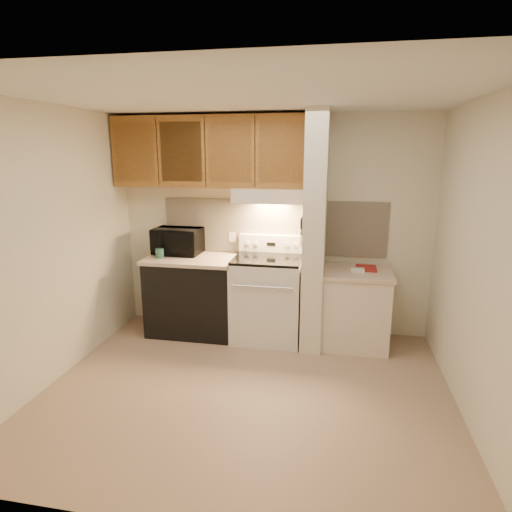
# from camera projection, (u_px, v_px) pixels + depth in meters

# --- Properties ---
(floor) EXTENTS (3.60, 3.60, 0.00)m
(floor) POSITION_uv_depth(u_px,v_px,m) (247.00, 390.00, 3.84)
(floor) COLOR tan
(floor) RESTS_ON ground
(ceiling) EXTENTS (3.60, 3.60, 0.00)m
(ceiling) POSITION_uv_depth(u_px,v_px,m) (245.00, 96.00, 3.25)
(ceiling) COLOR white
(ceiling) RESTS_ON wall_back
(wall_back) EXTENTS (3.60, 2.50, 0.02)m
(wall_back) POSITION_uv_depth(u_px,v_px,m) (273.00, 226.00, 4.98)
(wall_back) COLOR beige
(wall_back) RESTS_ON floor
(wall_left) EXTENTS (0.02, 3.00, 2.50)m
(wall_left) POSITION_uv_depth(u_px,v_px,m) (52.00, 247.00, 3.87)
(wall_left) COLOR beige
(wall_left) RESTS_ON floor
(wall_right) EXTENTS (0.02, 3.00, 2.50)m
(wall_right) POSITION_uv_depth(u_px,v_px,m) (479.00, 265.00, 3.22)
(wall_right) COLOR beige
(wall_right) RESTS_ON floor
(backsplash) EXTENTS (2.60, 0.02, 0.63)m
(backsplash) POSITION_uv_depth(u_px,v_px,m) (272.00, 227.00, 4.97)
(backsplash) COLOR beige
(backsplash) RESTS_ON wall_back
(range_body) EXTENTS (0.76, 0.65, 0.92)m
(range_body) POSITION_uv_depth(u_px,v_px,m) (267.00, 299.00, 4.84)
(range_body) COLOR silver
(range_body) RESTS_ON floor
(oven_window) EXTENTS (0.50, 0.01, 0.30)m
(oven_window) POSITION_uv_depth(u_px,v_px,m) (263.00, 306.00, 4.53)
(oven_window) COLOR black
(oven_window) RESTS_ON range_body
(oven_handle) EXTENTS (0.65, 0.02, 0.02)m
(oven_handle) POSITION_uv_depth(u_px,v_px,m) (262.00, 287.00, 4.44)
(oven_handle) COLOR silver
(oven_handle) RESTS_ON range_body
(cooktop) EXTENTS (0.74, 0.64, 0.03)m
(cooktop) POSITION_uv_depth(u_px,v_px,m) (268.00, 259.00, 4.73)
(cooktop) COLOR black
(cooktop) RESTS_ON range_body
(range_backguard) EXTENTS (0.76, 0.08, 0.20)m
(range_backguard) POSITION_uv_depth(u_px,v_px,m) (272.00, 243.00, 4.97)
(range_backguard) COLOR silver
(range_backguard) RESTS_ON range_body
(range_display) EXTENTS (0.10, 0.01, 0.04)m
(range_display) POSITION_uv_depth(u_px,v_px,m) (271.00, 244.00, 4.93)
(range_display) COLOR black
(range_display) RESTS_ON range_backguard
(range_knob_left_outer) EXTENTS (0.05, 0.02, 0.05)m
(range_knob_left_outer) POSITION_uv_depth(u_px,v_px,m) (247.00, 243.00, 4.98)
(range_knob_left_outer) COLOR silver
(range_knob_left_outer) RESTS_ON range_backguard
(range_knob_left_inner) EXTENTS (0.05, 0.02, 0.05)m
(range_knob_left_inner) POSITION_uv_depth(u_px,v_px,m) (256.00, 244.00, 4.96)
(range_knob_left_inner) COLOR silver
(range_knob_left_inner) RESTS_ON range_backguard
(range_knob_right_inner) EXTENTS (0.05, 0.02, 0.05)m
(range_knob_right_inner) POSITION_uv_depth(u_px,v_px,m) (287.00, 245.00, 4.89)
(range_knob_right_inner) COLOR silver
(range_knob_right_inner) RESTS_ON range_backguard
(range_knob_right_outer) EXTENTS (0.05, 0.02, 0.05)m
(range_knob_right_outer) POSITION_uv_depth(u_px,v_px,m) (295.00, 245.00, 4.88)
(range_knob_right_outer) COLOR silver
(range_knob_right_outer) RESTS_ON range_backguard
(dishwasher_front) EXTENTS (1.00, 0.63, 0.87)m
(dishwasher_front) POSITION_uv_depth(u_px,v_px,m) (194.00, 296.00, 5.01)
(dishwasher_front) COLOR black
(dishwasher_front) RESTS_ON floor
(left_countertop) EXTENTS (1.04, 0.67, 0.04)m
(left_countertop) POSITION_uv_depth(u_px,v_px,m) (192.00, 259.00, 4.90)
(left_countertop) COLOR beige
(left_countertop) RESTS_ON dishwasher_front
(spoon_rest) EXTENTS (0.24, 0.12, 0.02)m
(spoon_rest) POSITION_uv_depth(u_px,v_px,m) (167.00, 253.00, 5.07)
(spoon_rest) COLOR black
(spoon_rest) RESTS_ON left_countertop
(teal_jar) EXTENTS (0.10, 0.10, 0.11)m
(teal_jar) POSITION_uv_depth(u_px,v_px,m) (160.00, 253.00, 4.85)
(teal_jar) COLOR #2D6257
(teal_jar) RESTS_ON left_countertop
(outlet) EXTENTS (0.08, 0.01, 0.12)m
(outlet) POSITION_uv_depth(u_px,v_px,m) (232.00, 237.00, 5.08)
(outlet) COLOR beige
(outlet) RESTS_ON backsplash
(microwave) EXTENTS (0.56, 0.39, 0.30)m
(microwave) POSITION_uv_depth(u_px,v_px,m) (178.00, 241.00, 5.04)
(microwave) COLOR black
(microwave) RESTS_ON left_countertop
(partition_pillar) EXTENTS (0.22, 0.70, 2.50)m
(partition_pillar) POSITION_uv_depth(u_px,v_px,m) (315.00, 232.00, 4.55)
(partition_pillar) COLOR beige
(partition_pillar) RESTS_ON floor
(pillar_trim) EXTENTS (0.01, 0.70, 0.04)m
(pillar_trim) POSITION_uv_depth(u_px,v_px,m) (304.00, 227.00, 4.56)
(pillar_trim) COLOR #99642A
(pillar_trim) RESTS_ON partition_pillar
(knife_strip) EXTENTS (0.02, 0.42, 0.04)m
(knife_strip) POSITION_uv_depth(u_px,v_px,m) (303.00, 226.00, 4.51)
(knife_strip) COLOR black
(knife_strip) RESTS_ON partition_pillar
(knife_blade_a) EXTENTS (0.01, 0.03, 0.16)m
(knife_blade_a) POSITION_uv_depth(u_px,v_px,m) (301.00, 239.00, 4.38)
(knife_blade_a) COLOR silver
(knife_blade_a) RESTS_ON knife_strip
(knife_handle_a) EXTENTS (0.02, 0.02, 0.10)m
(knife_handle_a) POSITION_uv_depth(u_px,v_px,m) (301.00, 224.00, 4.36)
(knife_handle_a) COLOR black
(knife_handle_a) RESTS_ON knife_strip
(knife_blade_b) EXTENTS (0.01, 0.04, 0.18)m
(knife_blade_b) POSITION_uv_depth(u_px,v_px,m) (301.00, 238.00, 4.47)
(knife_blade_b) COLOR silver
(knife_blade_b) RESTS_ON knife_strip
(knife_handle_b) EXTENTS (0.02, 0.02, 0.10)m
(knife_handle_b) POSITION_uv_depth(u_px,v_px,m) (302.00, 223.00, 4.42)
(knife_handle_b) COLOR black
(knife_handle_b) RESTS_ON knife_strip
(knife_blade_c) EXTENTS (0.01, 0.04, 0.20)m
(knife_blade_c) POSITION_uv_depth(u_px,v_px,m) (302.00, 238.00, 4.53)
(knife_blade_c) COLOR silver
(knife_blade_c) RESTS_ON knife_strip
(knife_handle_c) EXTENTS (0.02, 0.02, 0.10)m
(knife_handle_c) POSITION_uv_depth(u_px,v_px,m) (302.00, 221.00, 4.51)
(knife_handle_c) COLOR black
(knife_handle_c) RESTS_ON knife_strip
(knife_blade_d) EXTENTS (0.01, 0.04, 0.16)m
(knife_blade_d) POSITION_uv_depth(u_px,v_px,m) (303.00, 234.00, 4.61)
(knife_blade_d) COLOR silver
(knife_blade_d) RESTS_ON knife_strip
(knife_handle_d) EXTENTS (0.02, 0.02, 0.10)m
(knife_handle_d) POSITION_uv_depth(u_px,v_px,m) (303.00, 220.00, 4.58)
(knife_handle_d) COLOR black
(knife_handle_d) RESTS_ON knife_strip
(knife_blade_e) EXTENTS (0.01, 0.04, 0.18)m
(knife_blade_e) POSITION_uv_depth(u_px,v_px,m) (303.00, 234.00, 4.70)
(knife_blade_e) COLOR silver
(knife_blade_e) RESTS_ON knife_strip
(knife_handle_e) EXTENTS (0.02, 0.02, 0.10)m
(knife_handle_e) POSITION_uv_depth(u_px,v_px,m) (304.00, 219.00, 4.66)
(knife_handle_e) COLOR black
(knife_handle_e) RESTS_ON knife_strip
(oven_mitt) EXTENTS (0.03, 0.09, 0.22)m
(oven_mitt) POSITION_uv_depth(u_px,v_px,m) (304.00, 232.00, 4.75)
(oven_mitt) COLOR slate
(oven_mitt) RESTS_ON partition_pillar
(right_cab_base) EXTENTS (0.70, 0.60, 0.81)m
(right_cab_base) POSITION_uv_depth(u_px,v_px,m) (355.00, 310.00, 4.67)
(right_cab_base) COLOR beige
(right_cab_base) RESTS_ON floor
(right_countertop) EXTENTS (0.74, 0.64, 0.04)m
(right_countertop) POSITION_uv_depth(u_px,v_px,m) (357.00, 272.00, 4.57)
(right_countertop) COLOR beige
(right_countertop) RESTS_ON right_cab_base
(red_folder) EXTENTS (0.22, 0.30, 0.01)m
(red_folder) POSITION_uv_depth(u_px,v_px,m) (366.00, 268.00, 4.64)
(red_folder) COLOR #A5221F
(red_folder) RESTS_ON right_countertop
(white_box) EXTENTS (0.14, 0.10, 0.04)m
(white_box) POSITION_uv_depth(u_px,v_px,m) (358.00, 270.00, 4.52)
(white_box) COLOR white
(white_box) RESTS_ON right_countertop
(range_hood) EXTENTS (0.78, 0.44, 0.15)m
(range_hood) POSITION_uv_depth(u_px,v_px,m) (270.00, 195.00, 4.68)
(range_hood) COLOR beige
(range_hood) RESTS_ON upper_cabinets
(hood_lip) EXTENTS (0.78, 0.04, 0.06)m
(hood_lip) POSITION_uv_depth(u_px,v_px,m) (267.00, 201.00, 4.49)
(hood_lip) COLOR beige
(hood_lip) RESTS_ON range_hood
(upper_cabinets) EXTENTS (2.18, 0.33, 0.77)m
(upper_cabinets) POSITION_uv_depth(u_px,v_px,m) (209.00, 152.00, 4.74)
(upper_cabinets) COLOR #99642A
(upper_cabinets) RESTS_ON wall_back
(cab_door_a) EXTENTS (0.46, 0.01, 0.63)m
(cab_door_a) POSITION_uv_depth(u_px,v_px,m) (134.00, 152.00, 4.73)
(cab_door_a) COLOR #99642A
(cab_door_a) RESTS_ON upper_cabinets
(cab_gap_a) EXTENTS (0.01, 0.01, 0.73)m
(cab_gap_a) POSITION_uv_depth(u_px,v_px,m) (157.00, 152.00, 4.68)
(cab_gap_a) COLOR black
(cab_gap_a) RESTS_ON upper_cabinets
(cab_door_b) EXTENTS (0.46, 0.01, 0.63)m
(cab_door_b) POSITION_uv_depth(u_px,v_px,m) (181.00, 152.00, 4.64)
(cab_door_b) COLOR #99642A
(cab_door_b) RESTS_ON upper_cabinets
(cab_gap_b) EXTENTS (0.01, 0.01, 0.73)m
(cab_gap_b) POSITION_uv_depth(u_px,v_px,m) (205.00, 152.00, 4.59)
(cab_gap_b) COLOR black
(cab_gap_b) RESTS_ON upper_cabinets
(cab_door_c) EXTENTS (0.46, 0.01, 0.63)m
(cab_door_c) POSITION_uv_depth(u_px,v_px,m) (230.00, 152.00, 4.54)
(cab_door_c) COLOR #99642A
(cab_door_c) RESTS_ON upper_cabinets
(cab_gap_c) EXTENTS (0.01, 0.01, 0.73)m
(cab_gap_c) POSITION_uv_depth(u_px,v_px,m) (255.00, 152.00, 4.49)
(cab_gap_c) COLOR black
(cab_gap_c) RESTS_ON upper_cabinets
(cab_door_d) EXTENTS (0.46, 0.01, 0.63)m
(cab_door_d) POSITION_uv_depth(u_px,v_px,m) (281.00, 152.00, 4.44)
(cab_door_d) COLOR #99642A
(cab_door_d) RESTS_ON upper_cabinets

